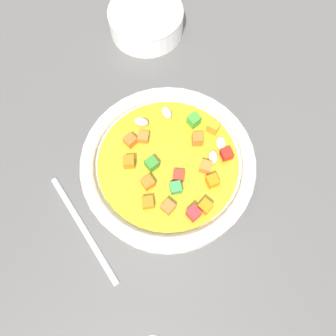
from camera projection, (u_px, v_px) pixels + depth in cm
name	position (u px, v px, depth cm)	size (l,w,h in cm)	color
ground_plane	(168.00, 177.00, 41.87)	(140.00, 140.00, 2.00)	#565451
soup_bowl_main	(168.00, 167.00, 38.57)	(19.99, 19.99, 5.29)	white
spoon	(114.00, 281.00, 35.83)	(18.68, 18.15, 0.88)	silver
side_bowl_small	(146.00, 20.00, 47.89)	(10.92, 10.92, 3.86)	white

